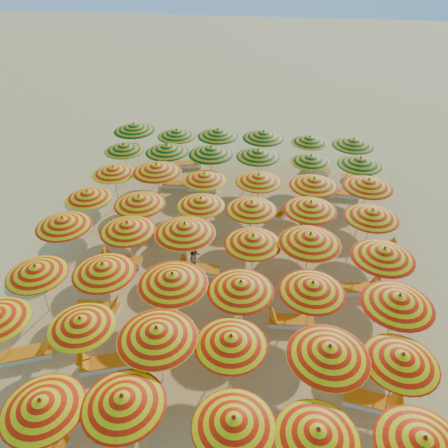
{
  "coord_description": "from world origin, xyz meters",
  "views": [
    {
      "loc": [
        2.09,
        -15.03,
        12.56
      ],
      "look_at": [
        0.0,
        0.5,
        1.6
      ],
      "focal_mm": 35.0,
      "sensor_mm": 36.0,
      "label": 1
    }
  ],
  "objects_px": {
    "lounger_5": "(290,321)",
    "umbrella_45": "(264,135)",
    "umbrella_35": "(368,183)",
    "umbrella_17": "(399,300)",
    "umbrella_38": "(211,151)",
    "umbrella_14": "(173,278)",
    "lounger_1": "(28,353)",
    "lounger_13": "(319,216)",
    "umbrella_7": "(81,322)",
    "lounger_17": "(344,194)",
    "umbrella_47": "(353,142)",
    "umbrella_34": "(314,182)",
    "umbrella_20": "(185,228)",
    "umbrella_27": "(252,206)",
    "umbrella_19": "(128,226)",
    "umbrella_32": "(204,176)",
    "lounger_7": "(199,269)",
    "lounger_9": "(135,233)",
    "lounger_3": "(372,402)",
    "lounger_15": "(201,187)",
    "umbrella_37": "(167,148)",
    "umbrella_15": "(241,286)",
    "umbrella_11": "(402,359)",
    "lounger_2": "(104,363)",
    "umbrella_23": "(384,253)",
    "umbrella_33": "(259,178)",
    "lounger_20": "(358,176)",
    "umbrella_44": "(218,133)",
    "lounger_14": "(179,184)",
    "umbrella_40": "(311,159)",
    "lounger_12": "(268,212)",
    "lounger_0": "(41,442)",
    "umbrella_21": "(253,239)",
    "umbrella_13": "(103,268)",
    "umbrella_24": "(88,194)",
    "umbrella_16": "(312,287)",
    "lounger_6": "(121,261)",
    "umbrella_29": "(372,214)",
    "lounger_11": "(195,209)",
    "umbrella_46": "(310,139)",
    "umbrella_18": "(63,222)",
    "umbrella_10": "(329,351)",
    "umbrella_30": "(113,170)",
    "umbrella_2": "(123,400)",
    "umbrella_4": "(318,434)",
    "umbrella_9": "(231,340)",
    "umbrella_42": "(134,127)",
    "umbrella_5": "(423,442)",
    "umbrella_1": "(41,405)",
    "umbrella_25": "(139,200)"
  },
  "relations": [
    {
      "from": "umbrella_29",
      "to": "lounger_1",
      "type": "xyz_separation_m",
      "value": [
        -12.3,
        -7.44,
        -2.04
      ]
    },
    {
      "from": "umbrella_33",
      "to": "umbrella_13",
      "type": "bearing_deg",
      "value": -124.19
    },
    {
      "from": "umbrella_21",
      "to": "umbrella_42",
      "type": "bearing_deg",
      "value": 128.6
    },
    {
      "from": "umbrella_17",
      "to": "lounger_3",
      "type": "xyz_separation_m",
      "value": [
        -0.8,
        -2.46,
        -2.11
      ]
    },
    {
      "from": "umbrella_45",
      "to": "umbrella_16",
      "type": "bearing_deg",
      "value": -79.01
    },
    {
      "from": "umbrella_46",
      "to": "lounger_3",
      "type": "xyz_separation_m",
      "value": [
        1.73,
        -15.57,
        -1.88
      ]
    },
    {
      "from": "umbrella_37",
      "to": "lounger_17",
      "type": "relative_size",
      "value": 1.72
    },
    {
      "from": "umbrella_7",
      "to": "umbrella_20",
      "type": "distance_m",
      "value": 5.58
    },
    {
      "from": "lounger_1",
      "to": "lounger_14",
      "type": "relative_size",
      "value": 1.05
    },
    {
      "from": "umbrella_17",
      "to": "umbrella_27",
      "type": "bearing_deg",
      "value": 134.95
    },
    {
      "from": "umbrella_29",
      "to": "lounger_11",
      "type": "height_order",
      "value": "umbrella_29"
    },
    {
      "from": "lounger_0",
      "to": "lounger_15",
      "type": "relative_size",
      "value": 1.01
    },
    {
      "from": "lounger_9",
      "to": "lounger_20",
      "type": "height_order",
      "value": "same"
    },
    {
      "from": "lounger_1",
      "to": "lounger_13",
      "type": "bearing_deg",
      "value": 21.49
    },
    {
      "from": "umbrella_10",
      "to": "lounger_0",
      "type": "distance_m",
      "value": 8.76
    },
    {
      "from": "umbrella_14",
      "to": "lounger_0",
      "type": "relative_size",
      "value": 1.85
    },
    {
      "from": "umbrella_47",
      "to": "lounger_2",
      "type": "height_order",
      "value": "umbrella_47"
    },
    {
      "from": "umbrella_33",
      "to": "umbrella_20",
      "type": "bearing_deg",
      "value": -118.16
    },
    {
      "from": "lounger_2",
      "to": "lounger_13",
      "type": "height_order",
      "value": "same"
    },
    {
      "from": "umbrella_18",
      "to": "lounger_9",
      "type": "relative_size",
      "value": 1.65
    },
    {
      "from": "umbrella_35",
      "to": "lounger_7",
      "type": "bearing_deg",
      "value": -146.58
    },
    {
      "from": "umbrella_47",
      "to": "umbrella_34",
      "type": "bearing_deg",
      "value": -115.72
    },
    {
      "from": "umbrella_18",
      "to": "lounger_17",
      "type": "height_order",
      "value": "umbrella_18"
    },
    {
      "from": "umbrella_24",
      "to": "lounger_17",
      "type": "height_order",
      "value": "umbrella_24"
    },
    {
      "from": "lounger_7",
      "to": "lounger_12",
      "type": "relative_size",
      "value": 0.98
    },
    {
      "from": "umbrella_32",
      "to": "lounger_14",
      "type": "distance_m",
      "value": 3.53
    },
    {
      "from": "umbrella_35",
      "to": "umbrella_17",
      "type": "bearing_deg",
      "value": -90.56
    },
    {
      "from": "lounger_9",
      "to": "lounger_3",
      "type": "bearing_deg",
      "value": -15.38
    },
    {
      "from": "umbrella_5",
      "to": "umbrella_30",
      "type": "height_order",
      "value": "umbrella_5"
    },
    {
      "from": "umbrella_44",
      "to": "lounger_13",
      "type": "bearing_deg",
      "value": -39.53
    },
    {
      "from": "umbrella_15",
      "to": "umbrella_11",
      "type": "bearing_deg",
      "value": -25.17
    },
    {
      "from": "lounger_2",
      "to": "umbrella_9",
      "type": "bearing_deg",
      "value": 160.15
    },
    {
      "from": "umbrella_38",
      "to": "umbrella_14",
      "type": "bearing_deg",
      "value": -88.46
    },
    {
      "from": "umbrella_1",
      "to": "umbrella_14",
      "type": "bearing_deg",
      "value": 64.76
    },
    {
      "from": "umbrella_7",
      "to": "lounger_17",
      "type": "height_order",
      "value": "umbrella_7"
    },
    {
      "from": "umbrella_9",
      "to": "lounger_20",
      "type": "bearing_deg",
      "value": 68.7
    },
    {
      "from": "lounger_5",
      "to": "umbrella_45",
      "type": "bearing_deg",
      "value": -85.92
    },
    {
      "from": "umbrella_40",
      "to": "lounger_12",
      "type": "height_order",
      "value": "umbrella_40"
    },
    {
      "from": "umbrella_13",
      "to": "umbrella_27",
      "type": "height_order",
      "value": "umbrella_13"
    },
    {
      "from": "umbrella_2",
      "to": "umbrella_23",
      "type": "xyz_separation_m",
      "value": [
        7.81,
        7.17,
        0.12
      ]
    },
    {
      "from": "umbrella_23",
      "to": "umbrella_33",
      "type": "bearing_deg",
      "value": 133.17
    },
    {
      "from": "umbrella_4",
      "to": "umbrella_40",
      "type": "height_order",
      "value": "umbrella_4"
    },
    {
      "from": "umbrella_32",
      "to": "lounger_6",
      "type": "bearing_deg",
      "value": -121.93
    },
    {
      "from": "umbrella_29",
      "to": "lounger_15",
      "type": "bearing_deg",
      "value": 150.78
    },
    {
      "from": "umbrella_21",
      "to": "umbrella_35",
      "type": "distance_m",
      "value": 7.21
    },
    {
      "from": "umbrella_25",
      "to": "umbrella_30",
      "type": "height_order",
      "value": "umbrella_25"
    },
    {
      "from": "lounger_1",
      "to": "lounger_15",
      "type": "distance_m",
      "value": 12.74
    },
    {
      "from": "lounger_2",
      "to": "lounger_9",
      "type": "distance_m",
      "value": 7.57
    },
    {
      "from": "umbrella_30",
      "to": "lounger_9",
      "type": "bearing_deg",
      "value": -56.45
    },
    {
      "from": "umbrella_19",
      "to": "umbrella_32",
      "type": "bearing_deg",
      "value": 64.26
    }
  ]
}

